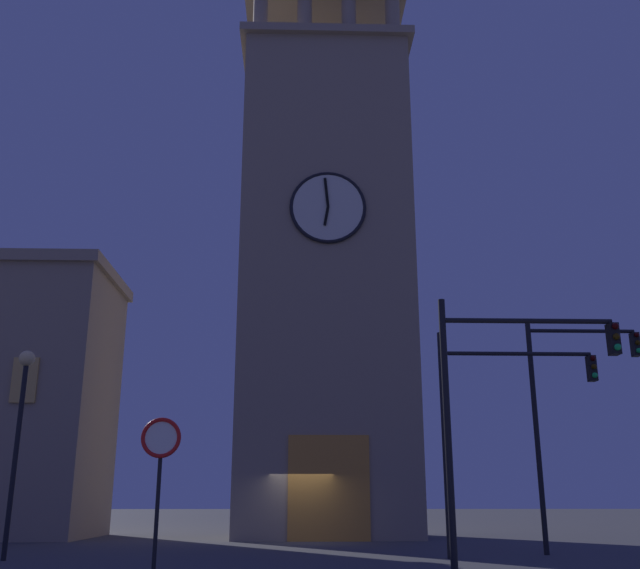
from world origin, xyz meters
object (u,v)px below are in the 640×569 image
(clocktower, at_px, (325,269))
(no_horn_sign, at_px, (160,452))
(traffic_signal_far, at_px, (503,385))
(traffic_signal_mid, at_px, (493,405))
(street_lamp, at_px, (21,412))
(traffic_signal_near, at_px, (566,396))

(clocktower, distance_m, no_horn_sign, 20.59)
(traffic_signal_far, bearing_deg, traffic_signal_mid, -102.06)
(traffic_signal_mid, distance_m, street_lamp, 13.30)
(clocktower, xyz_separation_m, traffic_signal_far, (-3.46, 15.86, -7.86))
(traffic_signal_far, bearing_deg, no_horn_sign, 15.05)
(traffic_signal_near, bearing_deg, traffic_signal_far, 57.66)
(traffic_signal_mid, bearing_deg, traffic_signal_near, -153.53)
(street_lamp, bearing_deg, traffic_signal_mid, -178.71)
(traffic_signal_near, distance_m, no_horn_sign, 13.48)
(traffic_signal_mid, relative_size, street_lamp, 1.12)
(traffic_signal_near, distance_m, traffic_signal_far, 6.66)
(street_lamp, bearing_deg, traffic_signal_near, -174.22)
(street_lamp, bearing_deg, traffic_signal_far, 162.11)
(clocktower, relative_size, street_lamp, 5.27)
(traffic_signal_far, xyz_separation_m, no_horn_sign, (7.37, 1.98, -1.63))
(clocktower, height_order, traffic_signal_mid, clocktower)
(street_lamp, relative_size, no_horn_sign, 1.81)
(traffic_signal_mid, xyz_separation_m, street_lamp, (13.30, 0.30, -0.29))
(traffic_signal_near, xyz_separation_m, no_horn_sign, (10.92, 7.59, -2.18))
(traffic_signal_near, height_order, traffic_signal_far, traffic_signal_near)
(clocktower, relative_size, no_horn_sign, 9.55)
(clocktower, relative_size, traffic_signal_far, 4.84)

